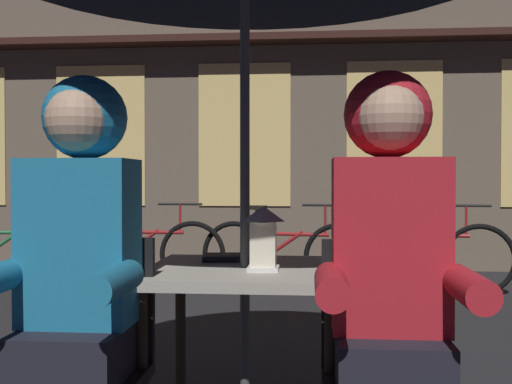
# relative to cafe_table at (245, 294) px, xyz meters

# --- Properties ---
(cafe_table) EXTENTS (0.72, 0.72, 0.74)m
(cafe_table) POSITION_rel_cafe_table_xyz_m (0.00, 0.00, 0.00)
(cafe_table) COLOR #B2AD9E
(cafe_table) RESTS_ON ground_plane
(lantern) EXTENTS (0.11, 0.11, 0.23)m
(lantern) POSITION_rel_cafe_table_xyz_m (0.08, -0.09, 0.22)
(lantern) COLOR white
(lantern) RESTS_ON cafe_table
(chair_left) EXTENTS (0.40, 0.40, 0.87)m
(chair_left) POSITION_rel_cafe_table_xyz_m (-0.48, -0.37, -0.15)
(chair_left) COLOR black
(chair_left) RESTS_ON ground_plane
(chair_right) EXTENTS (0.40, 0.40, 0.87)m
(chair_right) POSITION_rel_cafe_table_xyz_m (0.48, -0.37, -0.15)
(chair_right) COLOR black
(chair_right) RESTS_ON ground_plane
(person_left_hooded) EXTENTS (0.45, 0.56, 1.40)m
(person_left_hooded) POSITION_rel_cafe_table_xyz_m (-0.48, -0.43, 0.21)
(person_left_hooded) COLOR black
(person_left_hooded) RESTS_ON ground_plane
(person_right_hooded) EXTENTS (0.45, 0.56, 1.40)m
(person_right_hooded) POSITION_rel_cafe_table_xyz_m (0.48, -0.43, 0.21)
(person_right_hooded) COLOR black
(person_right_hooded) RESTS_ON ground_plane
(shopfront_building) EXTENTS (10.00, 0.93, 6.20)m
(shopfront_building) POSITION_rel_cafe_table_xyz_m (-0.55, 5.40, 2.45)
(shopfront_building) COLOR #6B5B4C
(shopfront_building) RESTS_ON ground_plane
(bicycle_nearest) EXTENTS (1.67, 0.32, 0.84)m
(bicycle_nearest) POSITION_rel_cafe_table_xyz_m (-2.77, 3.58, -0.29)
(bicycle_nearest) COLOR black
(bicycle_nearest) RESTS_ON ground_plane
(bicycle_second) EXTENTS (1.68, 0.11, 0.84)m
(bicycle_second) POSITION_rel_cafe_table_xyz_m (-1.43, 3.74, -0.29)
(bicycle_second) COLOR black
(bicycle_second) RESTS_ON ground_plane
(bicycle_third) EXTENTS (1.66, 0.35, 0.84)m
(bicycle_third) POSITION_rel_cafe_table_xyz_m (-0.01, 3.65, -0.29)
(bicycle_third) COLOR black
(bicycle_third) RESTS_ON ground_plane
(bicycle_fourth) EXTENTS (1.67, 0.26, 0.84)m
(bicycle_fourth) POSITION_rel_cafe_table_xyz_m (1.29, 3.65, -0.29)
(bicycle_fourth) COLOR black
(bicycle_fourth) RESTS_ON ground_plane
(book) EXTENTS (0.22, 0.16, 0.02)m
(book) POSITION_rel_cafe_table_xyz_m (-0.09, 0.18, 0.11)
(book) COLOR black
(book) RESTS_ON cafe_table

